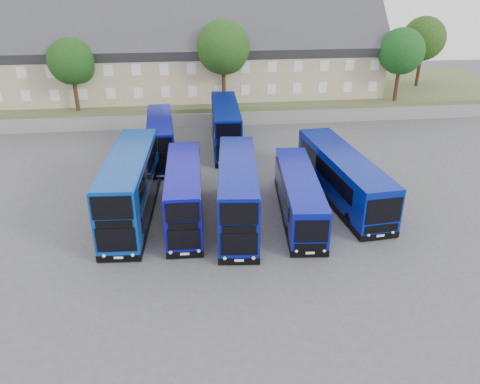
# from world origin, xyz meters

# --- Properties ---
(ground) EXTENTS (120.00, 120.00, 0.00)m
(ground) POSITION_xyz_m (0.00, 0.00, 0.00)
(ground) COLOR #49494E
(ground) RESTS_ON ground
(retaining_wall) EXTENTS (70.00, 0.40, 1.50)m
(retaining_wall) POSITION_xyz_m (0.00, 24.00, 0.75)
(retaining_wall) COLOR slate
(retaining_wall) RESTS_ON ground
(earth_bank) EXTENTS (80.00, 20.00, 2.00)m
(earth_bank) POSITION_xyz_m (0.00, 34.00, 1.00)
(earth_bank) COLOR #535932
(earth_bank) RESTS_ON ground
(terrace_row) EXTENTS (48.00, 10.40, 11.20)m
(terrace_row) POSITION_xyz_m (-3.00, 30.00, 6.60)
(terrace_row) COLOR tan
(terrace_row) RESTS_ON earth_bank
(dd_front_left) EXTENTS (3.42, 11.83, 4.64)m
(dd_front_left) POSITION_xyz_m (-6.40, 3.45, 2.28)
(dd_front_left) COLOR #083997
(dd_front_left) RESTS_ON ground
(dd_front_mid) EXTENTS (2.51, 10.09, 3.99)m
(dd_front_mid) POSITION_xyz_m (-2.72, 2.58, 1.95)
(dd_front_mid) COLOR #080898
(dd_front_mid) RESTS_ON ground
(dd_front_right) EXTENTS (3.56, 11.15, 4.36)m
(dd_front_right) POSITION_xyz_m (0.90, 1.95, 2.14)
(dd_front_right) COLOR #07118B
(dd_front_right) RESTS_ON ground
(dd_rear_left) EXTENTS (2.66, 9.87, 3.88)m
(dd_rear_left) POSITION_xyz_m (-4.74, 14.47, 1.90)
(dd_rear_left) COLOR #070E83
(dd_rear_left) RESTS_ON ground
(dd_rear_right) EXTENTS (2.88, 10.88, 4.29)m
(dd_rear_right) POSITION_xyz_m (1.41, 16.88, 2.10)
(dd_rear_right) COLOR navy
(dd_rear_right) RESTS_ON ground
(coach_east_a) EXTENTS (3.42, 11.40, 3.07)m
(coach_east_a) POSITION_xyz_m (5.29, 2.38, 1.50)
(coach_east_a) COLOR #08109B
(coach_east_a) RESTS_ON ground
(coach_east_b) EXTENTS (3.94, 13.15, 3.55)m
(coach_east_b) POSITION_xyz_m (9.19, 4.69, 1.74)
(coach_east_b) COLOR navy
(coach_east_b) RESTS_ON ground
(tree_west) EXTENTS (4.80, 4.80, 7.65)m
(tree_west) POSITION_xyz_m (-13.85, 25.10, 7.05)
(tree_west) COLOR #382314
(tree_west) RESTS_ON earth_bank
(tree_mid) EXTENTS (5.76, 5.76, 9.18)m
(tree_mid) POSITION_xyz_m (2.15, 25.60, 8.07)
(tree_mid) COLOR #382314
(tree_mid) RESTS_ON earth_bank
(tree_east) EXTENTS (5.12, 5.12, 8.16)m
(tree_east) POSITION_xyz_m (22.15, 25.10, 7.39)
(tree_east) COLOR #382314
(tree_east) RESTS_ON earth_bank
(tree_far) EXTENTS (5.44, 5.44, 8.67)m
(tree_far) POSITION_xyz_m (28.15, 32.10, 7.73)
(tree_far) COLOR #382314
(tree_far) RESTS_ON earth_bank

